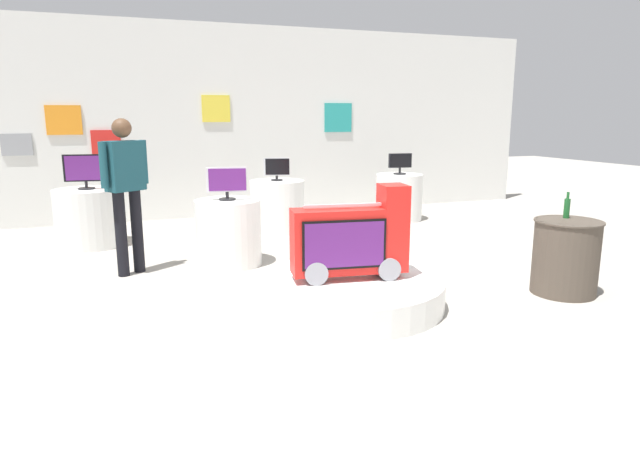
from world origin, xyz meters
The scene contains 15 objects.
ground_plane centered at (0.00, 0.00, 0.00)m, with size 30.00×30.00×0.00m, color #9E998E.
back_wall_display centered at (-0.01, 4.98, 1.58)m, with size 11.24×0.13×3.15m.
main_display_pedestal centered at (0.06, 0.03, 0.13)m, with size 1.71×1.71×0.26m, color white.
novelty_firetruck_tv centered at (0.08, 0.02, 0.59)m, with size 1.05×0.45×0.83m.
display_pedestal_left_rear centered at (0.33, 3.45, 0.38)m, with size 0.80×0.80×0.75m, color white.
tv_on_left_rear centered at (0.33, 3.45, 0.93)m, with size 0.37×0.17×0.34m.
display_pedestal_center_rear centered at (-0.70, 1.79, 0.38)m, with size 0.74×0.74×0.75m, color white.
tv_on_center_rear centered at (-0.70, 1.79, 0.96)m, with size 0.45×0.19×0.37m.
display_pedestal_right_rear centered at (-2.25, 3.35, 0.38)m, with size 0.86×0.86×0.75m, color white.
tv_on_right_rear centered at (-2.25, 3.35, 1.00)m, with size 0.52×0.21×0.45m.
display_pedestal_far_right centered at (2.46, 3.64, 0.38)m, with size 0.76×0.76×0.75m, color white.
tv_on_far_right centered at (2.46, 3.64, 0.94)m, with size 0.39×0.20×0.34m.
side_table_round centered at (2.14, -0.35, 0.37)m, with size 0.62×0.62×0.72m.
bottle_on_side_table centered at (2.21, -0.24, 0.82)m, with size 0.06×0.06×0.25m.
shopper_browsing_near_truck centered at (-1.77, 1.77, 0.98)m, with size 0.48×0.38×1.66m.
Camera 1 is at (-1.78, -4.33, 1.68)m, focal length 30.75 mm.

